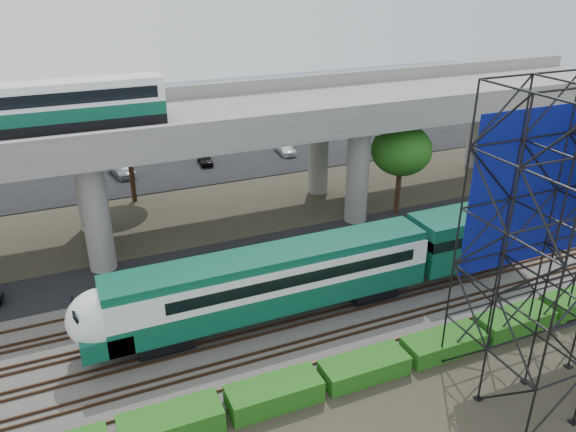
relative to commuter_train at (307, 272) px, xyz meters
name	(u,v)px	position (x,y,z in m)	size (l,w,h in m)	color
ground	(311,334)	(-0.63, -2.00, -2.88)	(140.00, 140.00, 0.00)	#474233
ballast_bed	(296,314)	(-0.63, 0.00, -2.78)	(90.00, 12.00, 0.20)	slate
service_road	(249,254)	(-0.63, 8.50, -2.84)	(90.00, 5.00, 0.08)	black
parking_lot	(176,159)	(-0.63, 32.00, -2.84)	(90.00, 18.00, 0.08)	black
harbor_water	(140,113)	(-0.63, 54.00, -2.87)	(140.00, 40.00, 0.03)	slate
rail_tracks	(296,312)	(-0.63, 0.00, -2.60)	(90.00, 9.52, 0.16)	#472D1E
commuter_train	(307,272)	(0.00, 0.00, 0.00)	(29.30, 3.06, 4.30)	black
overpass	(212,127)	(-1.38, 14.00, 5.33)	(80.00, 12.00, 12.40)	#9E9B93
hedge_strip	(364,367)	(0.37, -6.30, -2.32)	(34.60, 1.80, 1.20)	#185C15
trees	(162,167)	(-5.30, 14.17, 2.69)	(40.94, 16.94, 7.69)	#382314
parked_cars	(184,153)	(0.21, 31.69, -2.21)	(36.21, 9.55, 1.30)	silver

